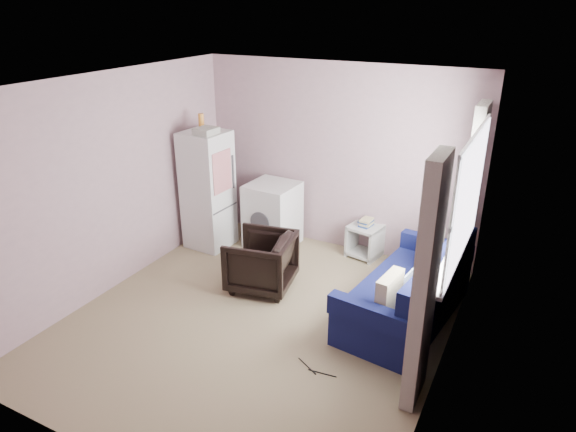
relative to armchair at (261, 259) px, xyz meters
name	(u,v)px	position (x,y,z in m)	size (l,w,h in m)	color
room	(258,213)	(0.34, -0.61, 0.88)	(3.84, 4.24, 2.54)	#857557
armchair	(261,259)	(0.00, 0.00, 0.00)	(0.72, 0.68, 0.74)	black
fridge	(208,190)	(-1.22, 0.68, 0.45)	(0.60, 0.58, 1.84)	silver
washing_machine	(273,213)	(-0.44, 1.09, 0.10)	(0.67, 0.67, 0.90)	silver
side_table	(365,238)	(0.83, 1.34, -0.12)	(0.46, 0.46, 0.54)	#A8A9A5
sofa	(411,294)	(1.75, 0.15, -0.06)	(1.09, 1.98, 0.84)	#0F1447
window_dressing	(452,234)	(2.10, 0.09, 0.74)	(0.17, 2.62, 2.18)	white
floor_cables	(315,370)	(1.20, -1.09, -0.37)	(0.43, 0.15, 0.01)	black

